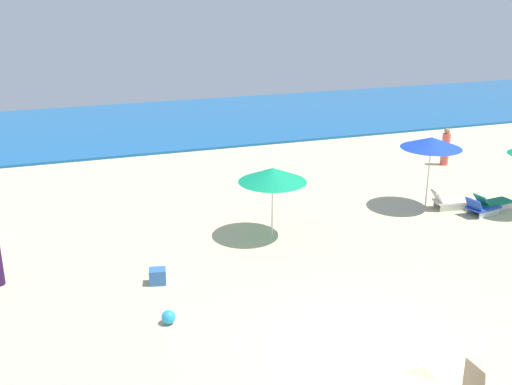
{
  "coord_description": "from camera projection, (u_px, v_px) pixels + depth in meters",
  "views": [
    {
      "loc": [
        -6.13,
        -10.08,
        7.96
      ],
      "look_at": [
        0.26,
        8.76,
        0.91
      ],
      "focal_mm": 43.03,
      "sensor_mm": 36.0,
      "label": 1
    }
  ],
  "objects": [
    {
      "name": "umbrella_4",
      "position": [
        431.0,
        143.0,
        21.52
      ],
      "size": [
        2.15,
        2.15,
        2.62
      ],
      "color": "silver",
      "rests_on": "ground_plane"
    },
    {
      "name": "beachgoer_0",
      "position": [
        445.0,
        148.0,
        27.1
      ],
      "size": [
        0.49,
        0.49,
        1.66
      ],
      "rotation": [
        0.0,
        0.0,
        0.62
      ],
      "color": "#D5544D",
      "rests_on": "ground_plane"
    },
    {
      "name": "beach_ball_1",
      "position": [
        168.0,
        317.0,
        14.81
      ],
      "size": [
        0.35,
        0.35,
        0.35
      ],
      "primitive_type": "sphere",
      "color": "#249AD8",
      "rests_on": "ground_plane"
    },
    {
      "name": "ocean",
      "position": [
        166.0,
        123.0,
        34.8
      ],
      "size": [
        60.0,
        12.25,
        0.12
      ],
      "primitive_type": "cube",
      "color": "#155695",
      "rests_on": "ground_plane"
    },
    {
      "name": "lounge_chair_4_0",
      "position": [
        451.0,
        201.0,
        22.12
      ],
      "size": [
        1.54,
        0.83,
        0.69
      ],
      "rotation": [
        0.0,
        0.0,
        1.41
      ],
      "color": "silver",
      "rests_on": "ground_plane"
    },
    {
      "name": "umbrella_1",
      "position": [
        273.0,
        175.0,
        19.18
      ],
      "size": [
        2.18,
        2.18,
        2.31
      ],
      "color": "silver",
      "rests_on": "ground_plane"
    },
    {
      "name": "lounge_chair_0_0",
      "position": [
        492.0,
        203.0,
        21.99
      ],
      "size": [
        1.59,
        0.77,
        0.67
      ],
      "rotation": [
        0.0,
        0.0,
        1.7
      ],
      "color": "silver",
      "rests_on": "ground_plane"
    },
    {
      "name": "cooler_box_0",
      "position": [
        158.0,
        276.0,
        16.73
      ],
      "size": [
        0.52,
        0.46,
        0.43
      ],
      "primitive_type": "cube",
      "rotation": [
        0.0,
        0.0,
        2.95
      ],
      "color": "#2E61A6",
      "rests_on": "ground_plane"
    },
    {
      "name": "ground_plane",
      "position": [
        372.0,
        358.0,
        13.51
      ],
      "size": [
        60.0,
        60.0,
        0.0
      ],
      "primitive_type": "plane",
      "color": "beige"
    },
    {
      "name": "lounge_chair_0_1",
      "position": [
        482.0,
        208.0,
        21.56
      ],
      "size": [
        1.32,
        0.89,
        0.67
      ],
      "rotation": [
        0.0,
        0.0,
        1.77
      ],
      "color": "silver",
      "rests_on": "ground_plane"
    }
  ]
}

